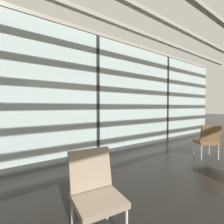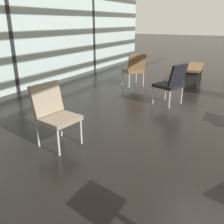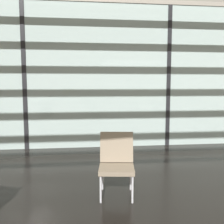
{
  "view_description": "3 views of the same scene",
  "coord_description": "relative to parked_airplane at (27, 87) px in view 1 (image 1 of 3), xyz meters",
  "views": [
    {
      "loc": [
        -2.5,
        1.0,
        1.35
      ],
      "look_at": [
        0.57,
        5.23,
        1.17
      ],
      "focal_mm": 25.63,
      "sensor_mm": 36.0,
      "label": 1
    },
    {
      "loc": [
        -4.06,
        0.2,
        1.66
      ],
      "look_at": [
        -1.42,
        1.68,
        0.54
      ],
      "focal_mm": 39.59,
      "sensor_mm": 36.0,
      "label": 2
    },
    {
      "loc": [
        -2.12,
        -0.98,
        1.57
      ],
      "look_at": [
        -1.27,
        6.49,
        0.72
      ],
      "focal_mm": 40.33,
      "sensor_mm": 36.0,
      "label": 3
    }
  ],
  "objects": [
    {
      "name": "lounge_chair_3",
      "position": [
        3.3,
        -6.37,
        -1.77
      ],
      "size": [
        0.7,
        0.71,
        0.87
      ],
      "rotation": [
        0.0,
        0.0,
        2.46
      ],
      "color": "brown",
      "rests_on": "ground"
    },
    {
      "name": "window_mullion_1",
      "position": [
        1.34,
        -4.05,
        -0.53
      ],
      "size": [
        0.1,
        0.12,
        3.48
      ],
      "primitive_type": "cube",
      "color": "black",
      "rests_on": "ground"
    },
    {
      "name": "lounge_chair_2",
      "position": [
        -0.33,
        -6.79,
        -1.77
      ],
      "size": [
        0.54,
        0.58,
        0.87
      ],
      "rotation": [
        0.0,
        0.0,
        6.15
      ],
      "color": "#7F705B",
      "rests_on": "ground"
    },
    {
      "name": "parked_airplane",
      "position": [
        0.0,
        0.0,
        0.0
      ],
      "size": [
        13.01,
        4.53,
        4.53
      ],
      "color": "silver",
      "rests_on": "ground"
    },
    {
      "name": "window_mullion_2",
      "position": [
        4.84,
        -4.05,
        -0.53
      ],
      "size": [
        0.1,
        0.12,
        3.48
      ],
      "primitive_type": "cube",
      "color": "black",
      "rests_on": "ground"
    },
    {
      "name": "glass_curtain_wall",
      "position": [
        1.34,
        -4.05,
        -0.53
      ],
      "size": [
        14.0,
        0.08,
        3.48
      ],
      "primitive_type": "cube",
      "color": "#A3B7B2",
      "rests_on": "ground"
    }
  ]
}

